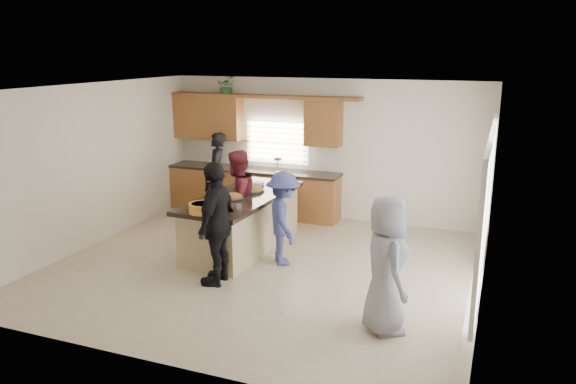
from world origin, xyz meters
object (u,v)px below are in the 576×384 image
at_px(woman_left_mid, 237,199).
at_px(woman_right_back, 284,218).
at_px(island, 242,223).
at_px(salad_bowl, 203,207).
at_px(woman_right_front, 386,265).
at_px(woman_left_front, 217,223).
at_px(woman_left_back, 217,173).

bearing_deg(woman_left_mid, woman_right_back, 73.77).
distance_m(island, woman_left_mid, 0.43).
distance_m(salad_bowl, woman_right_back, 1.30).
relative_size(island, woman_right_front, 1.62).
relative_size(salad_bowl, woman_left_front, 0.23).
distance_m(woman_left_mid, woman_right_back, 1.17).
height_order(woman_left_back, woman_right_front, woman_right_front).
height_order(island, woman_left_mid, woman_left_mid).
xyz_separation_m(woman_left_mid, woman_left_front, (0.44, -1.56, 0.07)).
bearing_deg(woman_right_back, island, 34.96).
xyz_separation_m(woman_left_back, woman_right_back, (2.37, -2.22, -0.09)).
relative_size(woman_left_mid, woman_right_back, 1.12).
relative_size(woman_left_back, woman_left_front, 0.93).
height_order(woman_left_back, woman_left_front, woman_left_front).
bearing_deg(woman_right_front, woman_left_mid, 24.97).
xyz_separation_m(island, woman_left_back, (-1.45, 1.83, 0.39)).
relative_size(island, woman_left_mid, 1.62).
xyz_separation_m(woman_left_mid, woman_right_back, (1.06, -0.50, -0.09)).
xyz_separation_m(woman_left_back, woman_left_mid, (1.31, -1.72, 0.00)).
height_order(salad_bowl, woman_left_front, woman_left_front).
height_order(woman_left_mid, woman_right_back, woman_left_mid).
height_order(salad_bowl, woman_left_mid, woman_left_mid).
height_order(island, salad_bowl, salad_bowl).
xyz_separation_m(island, woman_left_mid, (-0.14, 0.11, 0.39)).
height_order(woman_left_back, woman_right_back, woman_left_back).
relative_size(island, woman_right_back, 1.82).
relative_size(salad_bowl, woman_left_mid, 0.25).
bearing_deg(island, woman_left_front, -76.03).
relative_size(woman_left_mid, woman_left_front, 0.93).
height_order(island, woman_left_back, woman_left_back).
distance_m(woman_left_mid, woman_right_front, 3.68).
xyz_separation_m(salad_bowl, woman_left_mid, (-0.04, 1.26, -0.18)).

